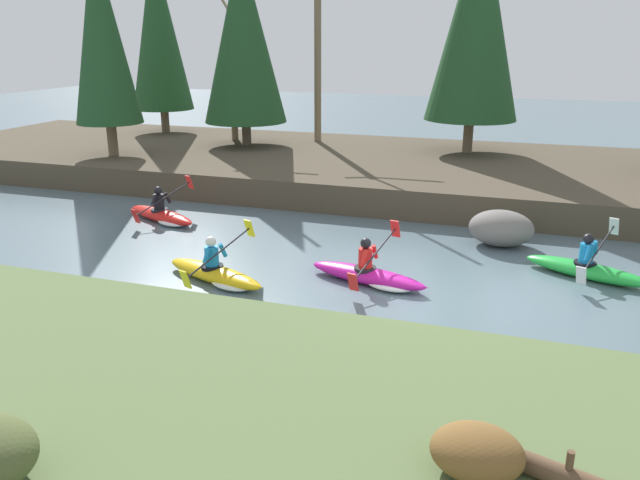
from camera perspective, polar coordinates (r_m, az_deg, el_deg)
name	(u,v)px	position (r m, az deg, el deg)	size (l,w,h in m)	color
ground_plane	(442,297)	(12.99, 11.09, -5.13)	(90.00, 90.00, 0.00)	slate
riverbank_near	(372,466)	(7.72, 4.74, -19.87)	(44.00, 6.62, 0.61)	#5B7042
riverbank_far	(483,176)	(22.46, 14.72, 5.70)	(44.00, 9.78, 0.90)	#4C4233
conifer_tree_far_left	(158,28)	(29.38, -14.59, 18.25)	(2.66, 2.66, 7.98)	brown
conifer_tree_left	(101,32)	(23.99, -19.37, 17.49)	(2.36, 2.36, 7.45)	brown
conifer_tree_mid_left	(243,36)	(25.11, -7.06, 18.06)	(3.22, 3.22, 7.44)	brown
conifer_tree_centre	(477,18)	(23.98, 14.14, 19.10)	(3.36, 3.36, 8.35)	brown
bare_tree_upstream	(233,59)	(26.64, -7.93, 16.06)	(3.82, 3.77, 6.95)	#7A664C
bare_tree_mid_upstream	(319,53)	(25.93, -0.09, 16.76)	(4.11, 4.06, 7.51)	#7A664C
shrub_clump_second	(477,452)	(7.13, 14.15, -18.29)	(0.99, 0.83, 0.54)	brown
kayaker_lead	(588,269)	(14.85, 23.29, -2.41)	(2.73, 1.99, 1.20)	green
kayaker_middle	(372,275)	(13.37, 4.77, -3.23)	(2.78, 2.05, 1.20)	#C61999
kayaker_trailing	(218,274)	(13.60, -9.31, -3.05)	(2.75, 2.01, 1.20)	yellow
kayaker_far_back	(163,215)	(18.36, -14.12, 2.23)	(2.73, 1.99, 1.20)	red
boulder_midstream	(501,228)	(16.35, 16.23, 1.05)	(1.61, 1.26, 0.91)	slate
driftwood_log	(548,470)	(7.34, 20.12, -19.17)	(2.23, 0.90, 0.44)	brown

